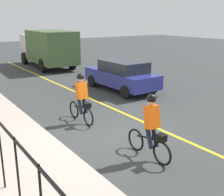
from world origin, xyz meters
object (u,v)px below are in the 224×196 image
object	(u,v)px
cyclist_follow	(151,127)
box_truck_background	(48,47)
cyclist_lead	(82,98)
patrol_sedan	(122,75)

from	to	relation	value
cyclist_follow	box_truck_background	bearing A→B (deg)	-13.85
cyclist_lead	box_truck_background	world-z (taller)	box_truck_background
cyclist_follow	patrol_sedan	bearing A→B (deg)	-31.60
cyclist_follow	box_truck_background	world-z (taller)	box_truck_background
box_truck_background	cyclist_follow	bearing A→B (deg)	169.23
cyclist_lead	box_truck_background	bearing A→B (deg)	-18.15
patrol_sedan	box_truck_background	size ratio (longest dim) A/B	0.65
cyclist_lead	patrol_sedan	xyz separation A→B (m)	(3.05, -4.06, -0.09)
cyclist_follow	patrol_sedan	world-z (taller)	cyclist_follow
cyclist_lead	box_truck_background	xyz separation A→B (m)	(12.07, -3.75, 0.64)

